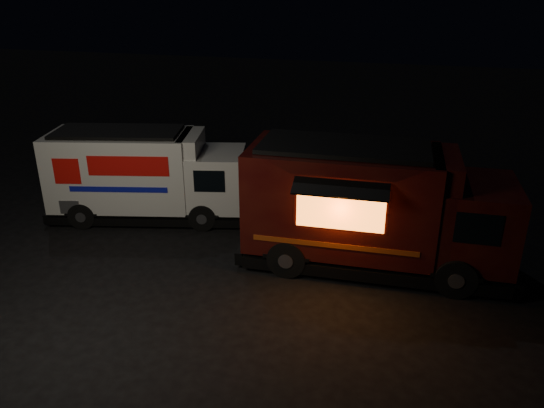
{
  "coord_description": "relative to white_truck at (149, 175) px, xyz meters",
  "views": [
    {
      "loc": [
        6.0,
        -11.1,
        6.99
      ],
      "look_at": [
        2.31,
        2.0,
        1.26
      ],
      "focal_mm": 35.0,
      "sensor_mm": 36.0,
      "label": 1
    }
  ],
  "objects": [
    {
      "name": "red_truck",
      "position": [
        7.15,
        -1.22,
        0.21
      ],
      "size": [
        7.11,
        2.85,
        3.26
      ],
      "primitive_type": null,
      "rotation": [
        0.0,
        0.0,
        0.04
      ],
      "color": "#3A100A",
      "rests_on": "ground"
    },
    {
      "name": "white_truck",
      "position": [
        0.0,
        0.0,
        0.0
      ],
      "size": [
        6.59,
        3.54,
        2.84
      ],
      "primitive_type": null,
      "rotation": [
        0.0,
        0.0,
        0.24
      ],
      "color": "silver",
      "rests_on": "ground"
    },
    {
      "name": "ground",
      "position": [
        1.93,
        -2.88,
        -1.42
      ],
      "size": [
        80.0,
        80.0,
        0.0
      ],
      "primitive_type": "plane",
      "color": "black",
      "rests_on": "ground"
    }
  ]
}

